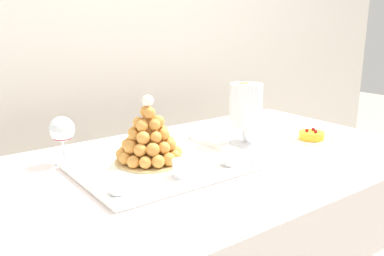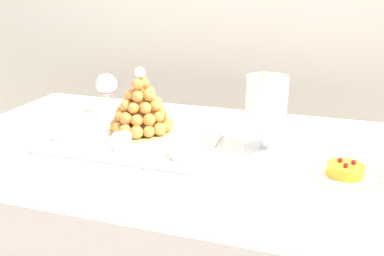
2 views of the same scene
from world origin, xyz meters
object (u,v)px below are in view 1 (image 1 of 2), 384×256
at_px(serving_tray, 161,167).
at_px(wine_glass, 62,131).
at_px(fruit_tart_plate, 311,137).
at_px(dessert_cup_mid_left, 182,169).
at_px(croquembouche, 149,138).
at_px(dessert_cup_centre, 230,157).
at_px(dessert_cup_left, 118,184).
at_px(macaron_goblet, 246,106).

distance_m(serving_tray, wine_glass, 0.35).
bearing_deg(fruit_tart_plate, dessert_cup_mid_left, -177.71).
relative_size(croquembouche, dessert_cup_mid_left, 3.87).
distance_m(croquembouche, dessert_cup_centre, 0.27).
height_order(dessert_cup_mid_left, wine_glass, wine_glass).
xyz_separation_m(dessert_cup_left, dessert_cup_mid_left, (0.21, -0.00, -0.00)).
xyz_separation_m(dessert_cup_centre, macaron_goblet, (0.22, 0.16, 0.12)).
relative_size(croquembouche, macaron_goblet, 0.92).
xyz_separation_m(serving_tray, croquembouche, (-0.01, 0.06, 0.08)).
height_order(dessert_cup_left, fruit_tart_plate, dessert_cup_left).
distance_m(dessert_cup_left, fruit_tart_plate, 0.86).
bearing_deg(dessert_cup_mid_left, macaron_goblet, 21.00).
height_order(croquembouche, dessert_cup_mid_left, croquembouche).
xyz_separation_m(macaron_goblet, fruit_tart_plate, (0.24, -0.13, -0.14)).
xyz_separation_m(serving_tray, macaron_goblet, (0.41, 0.05, 0.14)).
xyz_separation_m(dessert_cup_centre, wine_glass, (-0.42, 0.35, 0.08)).
distance_m(dessert_cup_left, dessert_cup_mid_left, 0.21).
xyz_separation_m(croquembouche, macaron_goblet, (0.42, -0.01, 0.06)).
bearing_deg(fruit_tart_plate, dessert_cup_centre, -176.17).
bearing_deg(macaron_goblet, wine_glass, 163.93).
distance_m(dessert_cup_centre, macaron_goblet, 0.30).
height_order(dessert_cup_mid_left, dessert_cup_centre, dessert_cup_centre).
bearing_deg(dessert_cup_centre, fruit_tart_plate, 3.83).
xyz_separation_m(dessert_cup_mid_left, fruit_tart_plate, (0.65, 0.03, -0.02)).
height_order(croquembouche, dessert_cup_left, croquembouche).
bearing_deg(fruit_tart_plate, macaron_goblet, 151.18).
xyz_separation_m(serving_tray, dessert_cup_centre, (0.19, -0.12, 0.03)).
bearing_deg(dessert_cup_left, dessert_cup_mid_left, -1.27).
relative_size(serving_tray, croquembouche, 2.35).
relative_size(fruit_tart_plate, wine_glass, 1.13).
height_order(dessert_cup_centre, fruit_tart_plate, dessert_cup_centre).
xyz_separation_m(dessert_cup_centre, fruit_tart_plate, (0.46, 0.03, -0.02)).
height_order(croquembouche, macaron_goblet, macaron_goblet).
xyz_separation_m(dessert_cup_mid_left, dessert_cup_centre, (0.19, -0.01, 0.00)).
distance_m(croquembouche, fruit_tart_plate, 0.68).
bearing_deg(dessert_cup_mid_left, dessert_cup_left, 178.73).
bearing_deg(croquembouche, fruit_tart_plate, -12.31).
xyz_separation_m(croquembouche, fruit_tart_plate, (0.66, -0.14, -0.08)).
bearing_deg(wine_glass, serving_tray, -44.81).
xyz_separation_m(dessert_cup_left, dessert_cup_centre, (0.39, -0.01, 0.00)).
height_order(macaron_goblet, wine_glass, macaron_goblet).
height_order(serving_tray, wine_glass, wine_glass).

